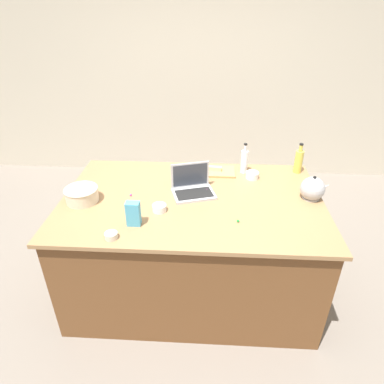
{
  "coord_description": "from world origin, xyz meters",
  "views": [
    {
      "loc": [
        0.13,
        -2.17,
        2.21
      ],
      "look_at": [
        0.0,
        0.0,
        0.95
      ],
      "focal_mm": 31.47,
      "sensor_mm": 36.0,
      "label": 1
    }
  ],
  "objects_px": {
    "kettle": "(313,189)",
    "ramekin_medium": "(252,175)",
    "cutting_board": "(219,171)",
    "ramekin_wide": "(159,208)",
    "bottle_vinegar": "(244,161)",
    "butter_stick_left": "(215,169)",
    "candy_bag": "(133,214)",
    "mixing_bowl_large": "(82,194)",
    "ramekin_small": "(111,236)",
    "laptop": "(193,187)",
    "bottle_oil": "(299,161)"
  },
  "relations": [
    {
      "from": "cutting_board",
      "to": "kettle",
      "type": "bearing_deg",
      "value": -29.44
    },
    {
      "from": "laptop",
      "to": "butter_stick_left",
      "type": "relative_size",
      "value": 3.28
    },
    {
      "from": "ramekin_small",
      "to": "butter_stick_left",
      "type": "bearing_deg",
      "value": 55.75
    },
    {
      "from": "kettle",
      "to": "ramekin_wide",
      "type": "bearing_deg",
      "value": -167.84
    },
    {
      "from": "bottle_vinegar",
      "to": "ramekin_wide",
      "type": "relative_size",
      "value": 2.68
    },
    {
      "from": "cutting_board",
      "to": "ramekin_wide",
      "type": "bearing_deg",
      "value": -124.02
    },
    {
      "from": "mixing_bowl_large",
      "to": "kettle",
      "type": "bearing_deg",
      "value": 4.68
    },
    {
      "from": "ramekin_small",
      "to": "cutting_board",
      "type": "bearing_deg",
      "value": 54.52
    },
    {
      "from": "bottle_oil",
      "to": "ramekin_wide",
      "type": "height_order",
      "value": "bottle_oil"
    },
    {
      "from": "ramekin_wide",
      "to": "candy_bag",
      "type": "height_order",
      "value": "candy_bag"
    },
    {
      "from": "ramekin_medium",
      "to": "ramekin_wide",
      "type": "relative_size",
      "value": 1.09
    },
    {
      "from": "kettle",
      "to": "butter_stick_left",
      "type": "height_order",
      "value": "kettle"
    },
    {
      "from": "mixing_bowl_large",
      "to": "ramekin_small",
      "type": "distance_m",
      "value": 0.54
    },
    {
      "from": "laptop",
      "to": "butter_stick_left",
      "type": "xyz_separation_m",
      "value": [
        0.17,
        0.36,
        -0.01
      ]
    },
    {
      "from": "ramekin_small",
      "to": "ramekin_wide",
      "type": "relative_size",
      "value": 0.82
    },
    {
      "from": "ramekin_wide",
      "to": "bottle_oil",
      "type": "bearing_deg",
      "value": 31.56
    },
    {
      "from": "kettle",
      "to": "ramekin_medium",
      "type": "height_order",
      "value": "kettle"
    },
    {
      "from": "cutting_board",
      "to": "candy_bag",
      "type": "xyz_separation_m",
      "value": [
        -0.57,
        -0.8,
        0.08
      ]
    },
    {
      "from": "laptop",
      "to": "bottle_oil",
      "type": "height_order",
      "value": "bottle_oil"
    },
    {
      "from": "ramekin_wide",
      "to": "candy_bag",
      "type": "distance_m",
      "value": 0.23
    },
    {
      "from": "ramekin_small",
      "to": "ramekin_medium",
      "type": "bearing_deg",
      "value": 42.15
    },
    {
      "from": "bottle_vinegar",
      "to": "laptop",
      "type": "bearing_deg",
      "value": -138.06
    },
    {
      "from": "butter_stick_left",
      "to": "laptop",
      "type": "bearing_deg",
      "value": -115.94
    },
    {
      "from": "cutting_board",
      "to": "bottle_vinegar",
      "type": "bearing_deg",
      "value": 4.57
    },
    {
      "from": "kettle",
      "to": "ramekin_small",
      "type": "xyz_separation_m",
      "value": [
        -1.37,
        -0.57,
        -0.06
      ]
    },
    {
      "from": "laptop",
      "to": "cutting_board",
      "type": "height_order",
      "value": "laptop"
    },
    {
      "from": "cutting_board",
      "to": "bottle_oil",
      "type": "bearing_deg",
      "value": 3.97
    },
    {
      "from": "mixing_bowl_large",
      "to": "kettle",
      "type": "distance_m",
      "value": 1.71
    },
    {
      "from": "butter_stick_left",
      "to": "ramekin_medium",
      "type": "height_order",
      "value": "same"
    },
    {
      "from": "bottle_oil",
      "to": "candy_bag",
      "type": "xyz_separation_m",
      "value": [
        -1.24,
        -0.85,
        -0.02
      ]
    },
    {
      "from": "mixing_bowl_large",
      "to": "cutting_board",
      "type": "relative_size",
      "value": 0.89
    },
    {
      "from": "ramekin_medium",
      "to": "candy_bag",
      "type": "relative_size",
      "value": 0.63
    },
    {
      "from": "ramekin_medium",
      "to": "bottle_oil",
      "type": "bearing_deg",
      "value": 18.79
    },
    {
      "from": "ramekin_medium",
      "to": "candy_bag",
      "type": "bearing_deg",
      "value": -139.92
    },
    {
      "from": "mixing_bowl_large",
      "to": "butter_stick_left",
      "type": "relative_size",
      "value": 2.24
    },
    {
      "from": "bottle_oil",
      "to": "ramekin_small",
      "type": "height_order",
      "value": "bottle_oil"
    },
    {
      "from": "ramekin_medium",
      "to": "mixing_bowl_large",
      "type": "bearing_deg",
      "value": -161.17
    },
    {
      "from": "butter_stick_left",
      "to": "ramekin_medium",
      "type": "bearing_deg",
      "value": -16.09
    },
    {
      "from": "kettle",
      "to": "candy_bag",
      "type": "relative_size",
      "value": 1.25
    },
    {
      "from": "cutting_board",
      "to": "butter_stick_left",
      "type": "distance_m",
      "value": 0.04
    },
    {
      "from": "kettle",
      "to": "butter_stick_left",
      "type": "relative_size",
      "value": 1.94
    },
    {
      "from": "ramekin_wide",
      "to": "ramekin_small",
      "type": "bearing_deg",
      "value": -128.14
    },
    {
      "from": "bottle_vinegar",
      "to": "bottle_oil",
      "type": "xyz_separation_m",
      "value": [
        0.46,
        0.03,
        -0.0
      ]
    },
    {
      "from": "butter_stick_left",
      "to": "ramekin_small",
      "type": "xyz_separation_m",
      "value": [
        -0.65,
        -0.96,
        -0.02
      ]
    },
    {
      "from": "bottle_vinegar",
      "to": "ramekin_small",
      "type": "relative_size",
      "value": 3.26
    },
    {
      "from": "mixing_bowl_large",
      "to": "candy_bag",
      "type": "xyz_separation_m",
      "value": [
        0.44,
        -0.27,
        0.03
      ]
    },
    {
      "from": "kettle",
      "to": "cutting_board",
      "type": "xyz_separation_m",
      "value": [
        -0.69,
        0.39,
        -0.07
      ]
    },
    {
      "from": "bottle_vinegar",
      "to": "ramekin_wide",
      "type": "height_order",
      "value": "bottle_vinegar"
    },
    {
      "from": "bottle_oil",
      "to": "cutting_board",
      "type": "height_order",
      "value": "bottle_oil"
    },
    {
      "from": "ramekin_wide",
      "to": "kettle",
      "type": "bearing_deg",
      "value": 12.16
    }
  ]
}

